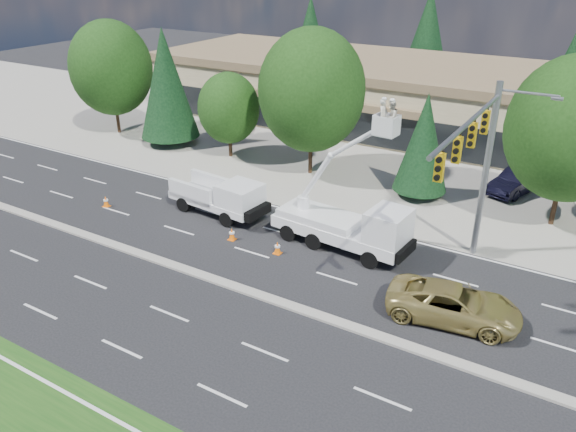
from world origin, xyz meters
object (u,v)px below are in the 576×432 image
Objects in this scene: minivan at (454,304)px; bucket_truck at (352,220)px; utility_pickup at (222,200)px; signal_mast at (480,155)px.

bucket_truck is at bearing 53.88° from minivan.
signal_mast is at bearing 9.01° from utility_pickup.
utility_pickup is 0.74× the size of bucket_truck.
minivan is (14.85, -3.36, -0.16)m from utility_pickup.
utility_pickup is (-14.14, -0.89, -5.11)m from signal_mast.
signal_mast is 7.19m from bucket_truck.
utility_pickup is 8.48m from bucket_truck.
minivan is at bearing -80.54° from signal_mast.
signal_mast is 6.81m from minivan.
signal_mast is at bearing 0.87° from minivan.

